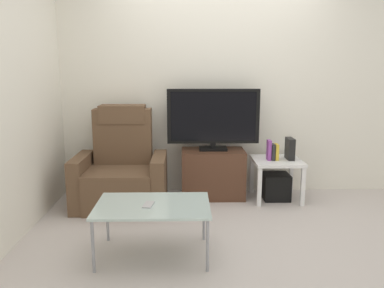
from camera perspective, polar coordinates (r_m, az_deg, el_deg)
ground_plane at (r=3.82m, az=5.07°, el=-11.82°), size 6.40×6.40×0.00m
wall_back at (r=4.64m, az=3.85°, el=8.81°), size 6.40×0.06×2.60m
wall_side at (r=3.80m, az=-24.28°, el=7.35°), size 0.06×4.48×2.60m
tv_stand at (r=4.52m, az=3.09°, el=-4.35°), size 0.72×0.43×0.56m
television at (r=4.41m, az=3.16°, el=3.85°), size 1.05×0.20×0.70m
recliner_armchair at (r=4.33m, az=-10.38°, el=-3.97°), size 0.98×0.78×1.08m
side_table at (r=4.51m, az=12.38°, el=-3.14°), size 0.54×0.54×0.47m
subwoofer_box at (r=4.58m, az=12.25°, el=-6.12°), size 0.30×0.30×0.30m
book_leftmost at (r=4.43m, az=11.28°, el=-0.88°), size 0.04×0.10×0.23m
book_middle at (r=4.45m, az=11.80°, el=-1.16°), size 0.03×0.13×0.18m
book_rightmost at (r=4.46m, az=12.35°, el=-1.15°), size 0.03×0.11×0.18m
game_console at (r=4.52m, az=14.24°, el=-0.67°), size 0.07×0.20×0.24m
coffee_table at (r=3.11m, az=-5.80°, el=-9.31°), size 0.90×0.60×0.43m
cell_phone at (r=3.09m, az=-6.45°, el=-8.88°), size 0.09×0.16×0.01m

